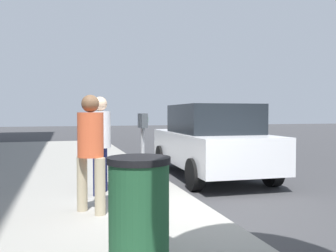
{
  "coord_description": "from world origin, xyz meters",
  "views": [
    {
      "loc": [
        -4.77,
        2.1,
        1.56
      ],
      "look_at": [
        1.35,
        0.29,
        1.33
      ],
      "focal_mm": 37.87,
      "sensor_mm": 36.0,
      "label": 1
    }
  ],
  "objects": [
    {
      "name": "ground_plane",
      "position": [
        0.0,
        0.0,
        0.0
      ],
      "size": [
        80.0,
        80.0,
        0.0
      ],
      "primitive_type": "plane",
      "color": "#38383A",
      "rests_on": "ground"
    },
    {
      "name": "parking_meter",
      "position": [
        1.45,
        0.73,
        1.17
      ],
      "size": [
        0.36,
        0.12,
        1.41
      ],
      "color": "gray",
      "rests_on": "sidewalk_slab"
    },
    {
      "name": "pedestrian_at_meter",
      "position": [
        1.52,
        1.48,
        1.14
      ],
      "size": [
        0.5,
        0.37,
        1.7
      ],
      "rotation": [
        0.0,
        0.0,
        -1.94
      ],
      "color": "#191E4C",
      "rests_on": "sidewalk_slab"
    },
    {
      "name": "pedestrian_bystander",
      "position": [
        0.32,
        1.74,
        1.12
      ],
      "size": [
        0.44,
        0.38,
        1.67
      ],
      "rotation": [
        0.0,
        0.0,
        -0.9
      ],
      "color": "tan",
      "rests_on": "sidewalk_slab"
    },
    {
      "name": "parked_sedan_near",
      "position": [
        3.21,
        -1.35,
        0.89
      ],
      "size": [
        4.47,
        2.1,
        1.77
      ],
      "color": "silver",
      "rests_on": "ground_plane"
    },
    {
      "name": "trash_bin",
      "position": [
        -1.59,
        1.44,
        0.66
      ],
      "size": [
        0.59,
        0.59,
        1.01
      ],
      "color": "#1E4C2D",
      "rests_on": "sidewalk_slab"
    }
  ]
}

